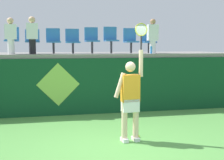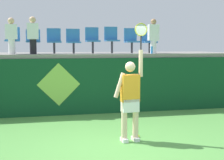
% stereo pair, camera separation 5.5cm
% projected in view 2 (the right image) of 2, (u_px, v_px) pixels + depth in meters
% --- Properties ---
extents(ground_plane, '(40.00, 40.00, 0.00)m').
position_uv_depth(ground_plane, '(115.00, 149.00, 6.76)').
color(ground_plane, '#519342').
extents(court_back_wall, '(10.33, 0.20, 1.70)m').
position_uv_depth(court_back_wall, '(88.00, 86.00, 10.19)').
color(court_back_wall, '#0F4223').
rests_on(court_back_wall, ground_plane).
extents(spectator_platform, '(10.33, 2.88, 0.12)m').
position_uv_depth(spectator_platform, '(81.00, 55.00, 11.44)').
color(spectator_platform, gray).
rests_on(spectator_platform, court_back_wall).
extents(tennis_player, '(0.75, 0.28, 2.56)m').
position_uv_depth(tennis_player, '(130.00, 97.00, 7.24)').
color(tennis_player, white).
rests_on(tennis_player, ground_plane).
extents(tennis_ball, '(0.07, 0.07, 0.07)m').
position_uv_depth(tennis_ball, '(138.00, 136.00, 7.63)').
color(tennis_ball, '#D1E533').
rests_on(tennis_ball, ground_plane).
extents(water_bottle, '(0.06, 0.06, 0.23)m').
position_uv_depth(water_bottle, '(152.00, 50.00, 10.65)').
color(water_bottle, '#338CE5').
rests_on(water_bottle, spectator_platform).
extents(stadium_chair_0, '(0.44, 0.42, 0.83)m').
position_uv_depth(stadium_chair_0, '(12.00, 39.00, 10.36)').
color(stadium_chair_0, '#38383D').
rests_on(stadium_chair_0, spectator_platform).
extents(stadium_chair_1, '(0.44, 0.42, 0.76)m').
position_uv_depth(stadium_chair_1, '(33.00, 40.00, 10.50)').
color(stadium_chair_1, '#38383D').
rests_on(stadium_chair_1, spectator_platform).
extents(stadium_chair_2, '(0.44, 0.42, 0.80)m').
position_uv_depth(stadium_chair_2, '(54.00, 40.00, 10.64)').
color(stadium_chair_2, '#38383D').
rests_on(stadium_chair_2, spectator_platform).
extents(stadium_chair_3, '(0.44, 0.42, 0.80)m').
position_uv_depth(stadium_chair_3, '(73.00, 40.00, 10.78)').
color(stadium_chair_3, '#38383D').
rests_on(stadium_chair_3, spectator_platform).
extents(stadium_chair_4, '(0.44, 0.42, 0.85)m').
position_uv_depth(stadium_chair_4, '(92.00, 39.00, 10.91)').
color(stadium_chair_4, '#38383D').
rests_on(stadium_chair_4, spectator_platform).
extents(stadium_chair_5, '(0.44, 0.42, 0.88)m').
position_uv_depth(stadium_chair_5, '(111.00, 38.00, 11.05)').
color(stadium_chair_5, '#38383D').
rests_on(stadium_chair_5, spectator_platform).
extents(stadium_chair_6, '(0.44, 0.42, 0.84)m').
position_uv_depth(stadium_chair_6, '(131.00, 39.00, 11.20)').
color(stadium_chair_6, '#38383D').
rests_on(stadium_chair_6, spectator_platform).
extents(stadium_chair_7, '(0.44, 0.42, 0.76)m').
position_uv_depth(stadium_chair_7, '(149.00, 40.00, 11.33)').
color(stadium_chair_7, '#38383D').
rests_on(stadium_chair_7, spectator_platform).
extents(spectator_0, '(0.34, 0.20, 1.12)m').
position_uv_depth(spectator_0, '(33.00, 34.00, 10.04)').
color(spectator_0, black).
rests_on(spectator_0, spectator_platform).
extents(spectator_1, '(0.34, 0.20, 1.08)m').
position_uv_depth(spectator_1, '(11.00, 35.00, 9.95)').
color(spectator_1, white).
rests_on(spectator_1, spectator_platform).
extents(spectator_2, '(0.34, 0.20, 1.12)m').
position_uv_depth(spectator_2, '(153.00, 35.00, 10.89)').
color(spectator_2, white).
rests_on(spectator_2, spectator_platform).
extents(wall_signage_mount, '(1.27, 0.01, 1.57)m').
position_uv_depth(wall_signage_mount, '(59.00, 116.00, 9.98)').
color(wall_signage_mount, '#0F4223').
rests_on(wall_signage_mount, ground_plane).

